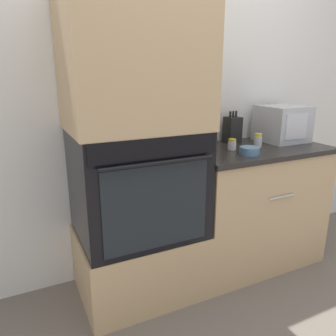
% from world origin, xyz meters
% --- Properties ---
extents(ground_plane, '(12.00, 12.00, 0.00)m').
position_xyz_m(ground_plane, '(0.00, 0.00, 0.00)').
color(ground_plane, '#6B6056').
extents(wall_back, '(8.00, 0.05, 2.50)m').
position_xyz_m(wall_back, '(0.00, 0.63, 1.25)').
color(wall_back, silver).
rests_on(wall_back, ground_plane).
extents(oven_cabinet_base, '(0.79, 0.60, 0.44)m').
position_xyz_m(oven_cabinet_base, '(-0.39, 0.30, 0.22)').
color(oven_cabinet_base, tan).
rests_on(oven_cabinet_base, ground_plane).
extents(wall_oven, '(0.76, 0.64, 0.68)m').
position_xyz_m(wall_oven, '(-0.39, 0.30, 0.78)').
color(wall_oven, black).
rests_on(wall_oven, oven_cabinet_base).
extents(oven_cabinet_upper, '(0.79, 0.60, 0.81)m').
position_xyz_m(oven_cabinet_upper, '(-0.39, 0.30, 1.53)').
color(oven_cabinet_upper, tan).
rests_on(oven_cabinet_upper, wall_oven).
extents(counter_unit, '(1.07, 0.63, 0.92)m').
position_xyz_m(counter_unit, '(0.53, 0.30, 0.46)').
color(counter_unit, tan).
rests_on(counter_unit, ground_plane).
extents(microwave, '(0.33, 0.33, 0.28)m').
position_xyz_m(microwave, '(0.86, 0.38, 1.06)').
color(microwave, '#B2B5BA').
rests_on(microwave, counter_unit).
extents(knife_block, '(0.11, 0.11, 0.24)m').
position_xyz_m(knife_block, '(0.47, 0.50, 1.02)').
color(knife_block, black).
rests_on(knife_block, counter_unit).
extents(bowl, '(0.13, 0.13, 0.05)m').
position_xyz_m(bowl, '(0.34, 0.13, 0.95)').
color(bowl, '#517599').
rests_on(bowl, counter_unit).
extents(condiment_jar_near, '(0.06, 0.06, 0.08)m').
position_xyz_m(condiment_jar_near, '(0.32, 0.30, 0.96)').
color(condiment_jar_near, silver).
rests_on(condiment_jar_near, counter_unit).
extents(condiment_jar_mid, '(0.06, 0.06, 0.10)m').
position_xyz_m(condiment_jar_mid, '(0.20, 0.36, 0.97)').
color(condiment_jar_mid, brown).
rests_on(condiment_jar_mid, counter_unit).
extents(condiment_jar_far, '(0.06, 0.06, 0.10)m').
position_xyz_m(condiment_jar_far, '(0.55, 0.30, 0.97)').
color(condiment_jar_far, silver).
rests_on(condiment_jar_far, counter_unit).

